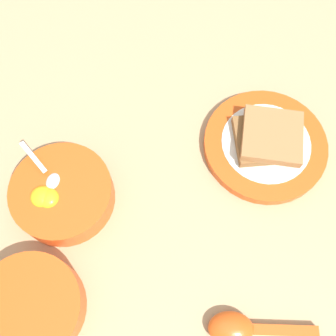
{
  "coord_description": "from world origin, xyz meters",
  "views": [
    {
      "loc": [
        0.19,
        -0.01,
        0.59
      ],
      "look_at": [
        -0.04,
        -0.07,
        0.02
      ],
      "focal_mm": 42.0,
      "sensor_mm": 36.0,
      "label": 1
    }
  ],
  "objects_px": {
    "egg_bowl": "(63,194)",
    "toast_plate": "(265,145)",
    "toast_sandwich": "(268,137)",
    "soup_spoon": "(240,329)",
    "congee_bowl": "(30,307)"
  },
  "relations": [
    {
      "from": "toast_sandwich",
      "to": "soup_spoon",
      "type": "distance_m",
      "value": 0.29
    },
    {
      "from": "toast_sandwich",
      "to": "congee_bowl",
      "type": "distance_m",
      "value": 0.43
    },
    {
      "from": "egg_bowl",
      "to": "toast_sandwich",
      "type": "distance_m",
      "value": 0.33
    },
    {
      "from": "egg_bowl",
      "to": "toast_plate",
      "type": "bearing_deg",
      "value": 119.8
    },
    {
      "from": "toast_sandwich",
      "to": "soup_spoon",
      "type": "height_order",
      "value": "toast_sandwich"
    },
    {
      "from": "egg_bowl",
      "to": "soup_spoon",
      "type": "bearing_deg",
      "value": 67.77
    },
    {
      "from": "toast_sandwich",
      "to": "soup_spoon",
      "type": "relative_size",
      "value": 0.76
    },
    {
      "from": "toast_plate",
      "to": "congee_bowl",
      "type": "height_order",
      "value": "congee_bowl"
    },
    {
      "from": "toast_plate",
      "to": "soup_spoon",
      "type": "xyz_separation_m",
      "value": [
        0.28,
        0.01,
        0.0
      ]
    },
    {
      "from": "toast_plate",
      "to": "congee_bowl",
      "type": "xyz_separation_m",
      "value": [
        0.33,
        -0.27,
        0.02
      ]
    },
    {
      "from": "toast_plate",
      "to": "toast_sandwich",
      "type": "height_order",
      "value": "toast_sandwich"
    },
    {
      "from": "toast_plate",
      "to": "toast_sandwich",
      "type": "relative_size",
      "value": 1.72
    },
    {
      "from": "toast_plate",
      "to": "toast_sandwich",
      "type": "distance_m",
      "value": 0.03
    },
    {
      "from": "soup_spoon",
      "to": "congee_bowl",
      "type": "bearing_deg",
      "value": -81.41
    },
    {
      "from": "egg_bowl",
      "to": "toast_plate",
      "type": "relative_size",
      "value": 0.76
    }
  ]
}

